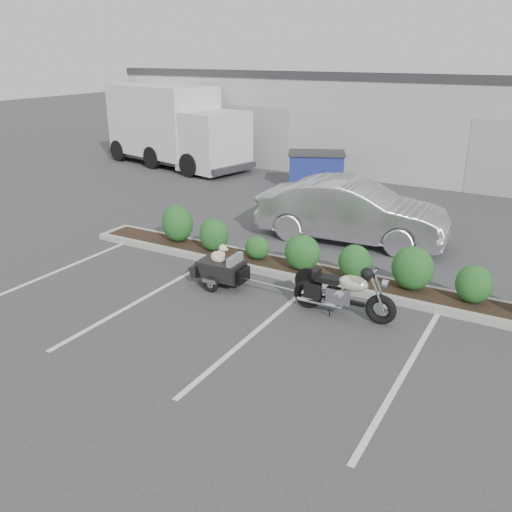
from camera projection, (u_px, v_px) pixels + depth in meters
The scene contains 8 objects.
ground at pixel (220, 304), 10.86m from camera, with size 90.00×90.00×0.00m, color #38383A.
planter_kerb at pixel (311, 273), 12.15m from camera, with size 12.00×1.00×0.15m, color #9E9E93.
building at pixel (431, 117), 23.92m from camera, with size 26.00×10.00×4.00m, color #9EA099.
motorcycle at pixel (343, 293), 10.23m from camera, with size 2.05×0.69×1.18m.
pet_trailer at pixel (221, 268), 11.56m from camera, with size 1.63×0.91×0.97m.
sedan at pixel (352, 211), 14.22m from camera, with size 1.71×4.91×1.62m, color silver.
dumpster at pixel (316, 170), 19.72m from camera, with size 2.41×2.09×1.33m.
delivery_truck at pixel (175, 128), 23.39m from camera, with size 7.70×3.97×3.37m.
Camera 1 is at (5.52, -8.14, 4.77)m, focal length 38.00 mm.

